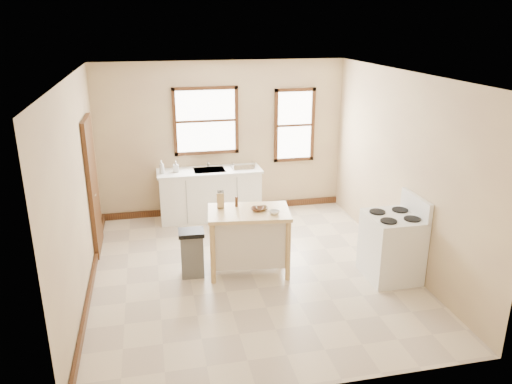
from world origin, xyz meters
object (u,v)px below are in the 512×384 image
bowl_b (262,209)px  dish_rack (243,166)px  soap_bottle_b (176,166)px  knife_block (220,201)px  pepper_grinder (236,202)px  kitchen_island (249,241)px  soap_bottle_a (162,167)px  bowl_a (257,209)px  bowl_c (274,212)px  gas_stove (392,238)px  trash_bin (192,253)px

bowl_b → dish_rack: bearing=86.4°
soap_bottle_b → knife_block: 2.01m
pepper_grinder → kitchen_island: bearing=-56.5°
soap_bottle_a → soap_bottle_b: size_ratio=1.18×
bowl_a → bowl_c: 0.27m
dish_rack → pepper_grinder: (-0.46, -1.92, 0.04)m
soap_bottle_a → bowl_c: size_ratio=1.60×
soap_bottle_b → pepper_grinder: 2.08m
soap_bottle_a → kitchen_island: bearing=-42.0°
knife_block → pepper_grinder: bearing=2.5°
knife_block → pepper_grinder: (0.23, -0.01, -0.03)m
soap_bottle_a → gas_stove: gas_stove is taller
soap_bottle_b → dish_rack: 1.19m
bowl_c → gas_stove: size_ratio=0.12×
soap_bottle_a → bowl_b: bearing=-38.3°
soap_bottle_b → bowl_b: 2.41m
dish_rack → bowl_a: bearing=-85.2°
knife_block → bowl_c: bearing=-26.1°
pepper_grinder → trash_bin: size_ratio=0.22×
dish_rack → bowl_c: dish_rack is taller
soap_bottle_a → knife_block: 2.04m
knife_block → bowl_b: 0.60m
soap_bottle_b → dish_rack: (1.19, -0.03, -0.05)m
dish_rack → gas_stove: bearing=-49.4°
knife_block → trash_bin: (-0.45, -0.18, -0.69)m
dish_rack → kitchen_island: bearing=-88.3°
soap_bottle_b → trash_bin: (0.06, -2.12, -0.67)m
soap_bottle_b → bowl_b: (1.06, -2.17, -0.07)m
dish_rack → trash_bin: dish_rack is taller
soap_bottle_b → kitchen_island: bearing=-62.5°
soap_bottle_b → knife_block: size_ratio=0.99×
pepper_grinder → bowl_b: size_ratio=0.86×
bowl_b → bowl_c: size_ratio=1.19×
bowl_a → bowl_c: (0.21, -0.17, 0.00)m
dish_rack → gas_stove: 3.17m
dish_rack → bowl_b: (-0.13, -2.13, -0.02)m
gas_stove → trash_bin: bearing=167.0°
soap_bottle_b → kitchen_island: (0.87, -2.16, -0.55)m
bowl_a → trash_bin: bowl_a is taller
soap_bottle_b → pepper_grinder: size_ratio=1.33×
dish_rack → knife_block: (-0.69, -1.91, 0.06)m
pepper_grinder → gas_stove: (2.05, -0.80, -0.41)m
trash_bin → gas_stove: size_ratio=0.58×
soap_bottle_a → bowl_a: soap_bottle_a is taller
pepper_grinder → bowl_c: 0.61m
knife_block → bowl_b: (0.56, -0.22, -0.08)m
knife_block → bowl_a: size_ratio=1.14×
pepper_grinder → bowl_c: (0.46, -0.39, -0.05)m
knife_block → trash_bin: knife_block is taller
soap_bottle_a → pepper_grinder: bearing=-42.6°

